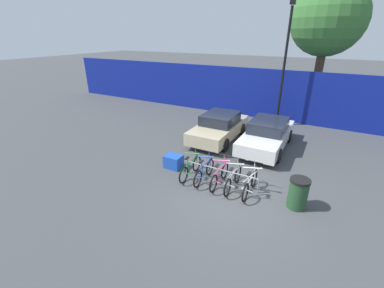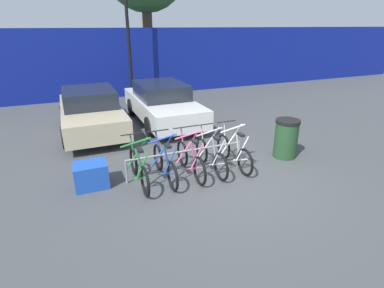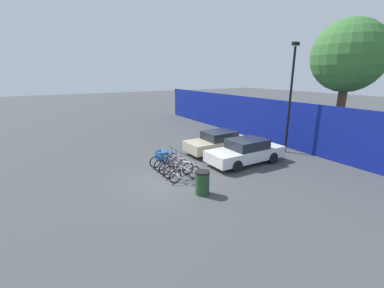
% 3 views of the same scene
% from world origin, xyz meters
% --- Properties ---
extents(ground_plane, '(120.00, 120.00, 0.00)m').
position_xyz_m(ground_plane, '(0.00, 0.00, 0.00)').
color(ground_plane, '#424447').
extents(hoarding_wall, '(36.00, 0.16, 3.18)m').
position_xyz_m(hoarding_wall, '(0.00, 9.50, 1.59)').
color(hoarding_wall, navy).
rests_on(hoarding_wall, ground).
extents(bike_rack, '(2.93, 0.04, 0.57)m').
position_xyz_m(bike_rack, '(-0.74, 0.68, 0.47)').
color(bike_rack, gray).
rests_on(bike_rack, ground).
extents(bicycle_green, '(0.68, 1.71, 1.05)m').
position_xyz_m(bicycle_green, '(-1.93, 0.53, 0.38)').
color(bicycle_green, black).
rests_on(bicycle_green, ground).
extents(bicycle_blue, '(0.68, 1.71, 1.05)m').
position_xyz_m(bicycle_blue, '(-1.33, 0.53, 0.38)').
color(bicycle_blue, black).
rests_on(bicycle_blue, ground).
extents(bicycle_pink, '(0.68, 1.71, 1.05)m').
position_xyz_m(bicycle_pink, '(-0.70, 0.53, 0.38)').
color(bicycle_pink, black).
rests_on(bicycle_pink, ground).
extents(bicycle_silver, '(0.68, 1.71, 1.05)m').
position_xyz_m(bicycle_silver, '(-0.17, 0.53, 0.38)').
color(bicycle_silver, black).
rests_on(bicycle_silver, ground).
extents(bicycle_white, '(0.68, 1.71, 1.05)m').
position_xyz_m(bicycle_white, '(0.46, 0.53, 0.38)').
color(bicycle_white, black).
rests_on(bicycle_white, ground).
extents(car_beige, '(1.91, 4.29, 1.40)m').
position_xyz_m(car_beige, '(-2.51, 4.66, 0.69)').
color(car_beige, '#C1B28E').
rests_on(car_beige, ground).
extents(car_white, '(1.91, 4.59, 1.40)m').
position_xyz_m(car_white, '(-0.03, 4.78, 0.69)').
color(car_white, silver).
rests_on(car_white, ground).
extents(lamp_post, '(0.24, 0.44, 6.78)m').
position_xyz_m(lamp_post, '(-0.32, 8.50, 3.75)').
color(lamp_post, black).
rests_on(lamp_post, ground).
extents(trash_bin, '(0.63, 0.63, 1.03)m').
position_xyz_m(trash_bin, '(2.02, 0.50, 0.52)').
color(trash_bin, '#234728').
rests_on(trash_bin, ground).
extents(cargo_crate, '(0.70, 0.56, 0.55)m').
position_xyz_m(cargo_crate, '(-2.92, 0.83, 0.28)').
color(cargo_crate, blue).
rests_on(cargo_crate, ground).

